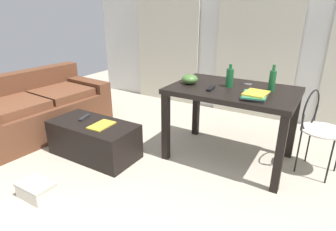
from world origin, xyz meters
TOP-DOWN VIEW (x-y plane):
  - ground_plane at (0.00, 1.31)m, footprint 8.19×8.19m
  - wall_back at (0.00, 3.41)m, footprint 5.77×0.10m
  - curtains at (0.00, 3.33)m, footprint 4.10×0.03m
  - couch at (-2.24, 1.28)m, footprint 1.03×1.79m
  - coffee_table at (-1.11, 1.18)m, footprint 0.98×0.48m
  - craft_table at (0.18, 1.90)m, footprint 1.25×0.84m
  - wire_chair at (0.97, 2.09)m, footprint 0.41×0.44m
  - bottle_near at (0.12, 1.93)m, footprint 0.07×0.07m
  - bottle_far at (0.53, 1.99)m, footprint 0.06×0.06m
  - bowl at (-0.28, 1.82)m, footprint 0.17×0.17m
  - book_stack at (0.45, 1.69)m, footprint 0.25×0.31m
  - tv_remote_on_table at (0.00, 1.74)m, footprint 0.06×0.18m
  - scissors at (0.23, 2.12)m, footprint 0.12×0.06m
  - tv_remote_primary at (-1.29, 1.23)m, footprint 0.09×0.19m
  - magazine at (-0.97, 1.17)m, footprint 0.19×0.29m
  - shoebox at (-1.02, 0.37)m, footprint 0.31×0.21m

SIDE VIEW (x-z plane):
  - ground_plane at x=0.00m, z-range 0.00..0.00m
  - shoebox at x=-1.02m, z-range 0.00..0.14m
  - coffee_table at x=-1.11m, z-range 0.00..0.39m
  - couch at x=-2.24m, z-range -0.08..0.67m
  - magazine at x=-0.97m, z-range 0.39..0.40m
  - tv_remote_primary at x=-1.29m, z-range 0.39..0.41m
  - wire_chair at x=0.97m, z-range 0.10..0.94m
  - craft_table at x=0.18m, z-range 0.29..1.08m
  - scissors at x=0.23m, z-range 0.79..0.80m
  - tv_remote_on_table at x=0.00m, z-range 0.79..0.81m
  - book_stack at x=0.45m, z-range 0.79..0.84m
  - bowl at x=-0.28m, z-range 0.79..0.89m
  - bottle_near at x=0.12m, z-range 0.77..1.01m
  - bottle_far at x=0.53m, z-range 0.77..1.03m
  - curtains at x=0.00m, z-range 0.00..2.22m
  - wall_back at x=0.00m, z-range 0.00..2.50m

